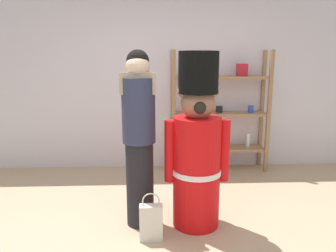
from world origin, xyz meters
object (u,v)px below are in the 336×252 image
Objects in this scene: merchandise_shelf at (219,111)px; shopping_bag at (151,222)px; teddy_bear_guard at (197,149)px; person_shopper at (139,135)px.

merchandise_shelf is 2.23m from shopping_bag.
teddy_bear_guard reaches higher than shopping_bag.
teddy_bear_guard is 0.79m from shopping_bag.
shopping_bag is (-0.97, -1.88, -0.71)m from merchandise_shelf.
person_shopper is at bearing 175.64° from teddy_bear_guard.
person_shopper reaches higher than shopping_bag.
shopping_bag is at bearing -148.93° from teddy_bear_guard.
person_shopper is 3.75× the size of shopping_bag.
merchandise_shelf is 1.02× the size of person_shopper.
teddy_bear_guard is at bearing -108.28° from merchandise_shelf.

